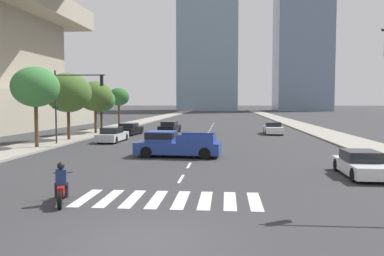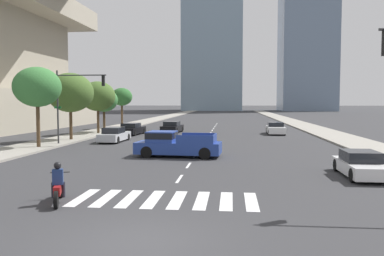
{
  "view_description": "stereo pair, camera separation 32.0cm",
  "coord_description": "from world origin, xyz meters",
  "px_view_note": "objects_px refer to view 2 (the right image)",
  "views": [
    {
      "loc": [
        2.1,
        -9.92,
        3.6
      ],
      "look_at": [
        0.0,
        14.49,
        2.0
      ],
      "focal_mm": 37.37,
      "sensor_mm": 36.0,
      "label": 1
    },
    {
      "loc": [
        2.42,
        -9.89,
        3.6
      ],
      "look_at": [
        0.0,
        14.49,
        2.0
      ],
      "focal_mm": 37.37,
      "sensor_mm": 36.0,
      "label": 2
    }
  ],
  "objects_px": {
    "sedan_silver_4": "(114,135)",
    "street_tree_fifth": "(122,97)",
    "sedan_black_0": "(172,127)",
    "street_tree_third": "(98,96)",
    "sedan_white_1": "(276,129)",
    "motorcycle_lead": "(58,187)",
    "traffic_signal_far": "(75,94)",
    "street_tree_second": "(70,93)",
    "pickup_truck": "(174,144)",
    "sedan_black_3": "(132,129)",
    "street_tree_fourth": "(104,100)",
    "street_tree_nearest": "(37,87)",
    "sedan_white_2": "(361,165)"
  },
  "relations": [
    {
      "from": "pickup_truck",
      "to": "sedan_white_2",
      "type": "bearing_deg",
      "value": 152.95
    },
    {
      "from": "street_tree_fifth",
      "to": "sedan_white_1",
      "type": "bearing_deg",
      "value": -20.73
    },
    {
      "from": "pickup_truck",
      "to": "sedan_silver_4",
      "type": "distance_m",
      "value": 11.47
    },
    {
      "from": "street_tree_fourth",
      "to": "traffic_signal_far",
      "type": "bearing_deg",
      "value": -81.79
    },
    {
      "from": "street_tree_second",
      "to": "sedan_silver_4",
      "type": "bearing_deg",
      "value": -5.99
    },
    {
      "from": "street_tree_second",
      "to": "traffic_signal_far",
      "type": "bearing_deg",
      "value": -62.02
    },
    {
      "from": "sedan_white_1",
      "to": "traffic_signal_far",
      "type": "relative_size",
      "value": 0.79
    },
    {
      "from": "traffic_signal_far",
      "to": "street_tree_fifth",
      "type": "xyz_separation_m",
      "value": [
        -1.92,
        20.95,
        -0.01
      ]
    },
    {
      "from": "sedan_black_3",
      "to": "street_tree_third",
      "type": "bearing_deg",
      "value": 91.42
    },
    {
      "from": "sedan_silver_4",
      "to": "street_tree_fifth",
      "type": "bearing_deg",
      "value": 14.84
    },
    {
      "from": "street_tree_second",
      "to": "street_tree_fifth",
      "type": "bearing_deg",
      "value": 90.0
    },
    {
      "from": "sedan_black_0",
      "to": "sedan_white_1",
      "type": "bearing_deg",
      "value": -89.73
    },
    {
      "from": "street_tree_second",
      "to": "street_tree_fifth",
      "type": "xyz_separation_m",
      "value": [
        0.0,
        17.33,
        -0.18
      ]
    },
    {
      "from": "street_tree_fifth",
      "to": "pickup_truck",
      "type": "bearing_deg",
      "value": -67.74
    },
    {
      "from": "sedan_white_2",
      "to": "street_tree_fourth",
      "type": "bearing_deg",
      "value": -139.77
    },
    {
      "from": "street_tree_third",
      "to": "street_tree_fourth",
      "type": "height_order",
      "value": "street_tree_third"
    },
    {
      "from": "sedan_silver_4",
      "to": "street_tree_fifth",
      "type": "distance_m",
      "value": 18.64
    },
    {
      "from": "street_tree_fifth",
      "to": "motorcycle_lead",
      "type": "bearing_deg",
      "value": -77.59
    },
    {
      "from": "motorcycle_lead",
      "to": "traffic_signal_far",
      "type": "distance_m",
      "value": 20.0
    },
    {
      "from": "street_tree_nearest",
      "to": "street_tree_third",
      "type": "bearing_deg",
      "value": 90.0
    },
    {
      "from": "pickup_truck",
      "to": "sedan_silver_4",
      "type": "relative_size",
      "value": 1.19
    },
    {
      "from": "sedan_white_1",
      "to": "street_tree_nearest",
      "type": "xyz_separation_m",
      "value": [
        -19.74,
        -16.13,
        4.11
      ]
    },
    {
      "from": "street_tree_fourth",
      "to": "sedan_white_1",
      "type": "bearing_deg",
      "value": 0.42
    },
    {
      "from": "sedan_silver_4",
      "to": "traffic_signal_far",
      "type": "distance_m",
      "value": 5.38
    },
    {
      "from": "pickup_truck",
      "to": "motorcycle_lead",
      "type": "bearing_deg",
      "value": 83.44
    },
    {
      "from": "street_tree_fifth",
      "to": "street_tree_third",
      "type": "bearing_deg",
      "value": -90.0
    },
    {
      "from": "street_tree_third",
      "to": "sedan_white_1",
      "type": "bearing_deg",
      "value": 6.54
    },
    {
      "from": "sedan_black_0",
      "to": "street_tree_nearest",
      "type": "xyz_separation_m",
      "value": [
        -7.84,
        -17.15,
        4.11
      ]
    },
    {
      "from": "sedan_white_1",
      "to": "sedan_silver_4",
      "type": "distance_m",
      "value": 18.61
    },
    {
      "from": "sedan_white_1",
      "to": "street_tree_second",
      "type": "bearing_deg",
      "value": -62.21
    },
    {
      "from": "street_tree_nearest",
      "to": "street_tree_second",
      "type": "distance_m",
      "value": 6.28
    },
    {
      "from": "traffic_signal_far",
      "to": "street_tree_nearest",
      "type": "distance_m",
      "value": 3.31
    },
    {
      "from": "street_tree_fourth",
      "to": "street_tree_second",
      "type": "bearing_deg",
      "value": -90.0
    },
    {
      "from": "sedan_black_0",
      "to": "street_tree_fifth",
      "type": "relative_size",
      "value": 0.84
    },
    {
      "from": "street_tree_nearest",
      "to": "sedan_black_3",
      "type": "bearing_deg",
      "value": 74.24
    },
    {
      "from": "sedan_black_0",
      "to": "traffic_signal_far",
      "type": "distance_m",
      "value": 16.09
    },
    {
      "from": "sedan_white_2",
      "to": "street_tree_third",
      "type": "relative_size",
      "value": 0.76
    },
    {
      "from": "sedan_white_2",
      "to": "street_tree_fifth",
      "type": "height_order",
      "value": "street_tree_fifth"
    },
    {
      "from": "street_tree_nearest",
      "to": "street_tree_third",
      "type": "distance_m",
      "value": 13.87
    },
    {
      "from": "sedan_white_1",
      "to": "street_tree_second",
      "type": "height_order",
      "value": "street_tree_second"
    },
    {
      "from": "sedan_white_1",
      "to": "sedan_silver_4",
      "type": "xyz_separation_m",
      "value": [
        -15.49,
        -10.3,
        -0.01
      ]
    },
    {
      "from": "sedan_black_3",
      "to": "street_tree_third",
      "type": "height_order",
      "value": "street_tree_third"
    },
    {
      "from": "motorcycle_lead",
      "to": "sedan_black_3",
      "type": "bearing_deg",
      "value": -9.32
    },
    {
      "from": "street_tree_nearest",
      "to": "sedan_white_1",
      "type": "bearing_deg",
      "value": 39.25
    },
    {
      "from": "motorcycle_lead",
      "to": "street_tree_fifth",
      "type": "relative_size",
      "value": 0.4
    },
    {
      "from": "sedan_silver_4",
      "to": "street_tree_fifth",
      "type": "relative_size",
      "value": 0.9
    },
    {
      "from": "sedan_white_1",
      "to": "street_tree_nearest",
      "type": "height_order",
      "value": "street_tree_nearest"
    },
    {
      "from": "sedan_white_1",
      "to": "traffic_signal_far",
      "type": "distance_m",
      "value": 22.64
    },
    {
      "from": "motorcycle_lead",
      "to": "street_tree_nearest",
      "type": "relative_size",
      "value": 0.35
    },
    {
      "from": "sedan_white_1",
      "to": "street_tree_third",
      "type": "relative_size",
      "value": 0.83
    }
  ]
}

